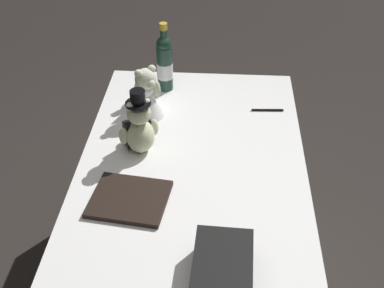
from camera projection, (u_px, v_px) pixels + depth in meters
reception_table at (192, 235)px, 2.20m from camera, size 1.44×0.88×0.79m
teddy_bear_groom at (139, 127)px, 1.98m from camera, size 0.16×0.15×0.27m
teddy_bear_bride at (145, 93)px, 2.19m from camera, size 0.20×0.20×0.23m
champagne_bottle at (165, 62)px, 2.34m from camera, size 0.08×0.08×0.33m
signing_pen at (269, 110)px, 2.26m from camera, size 0.02×0.15×0.01m
gift_case_black at (222, 274)px, 1.48m from camera, size 0.29×0.18×0.11m
guestbook at (129, 199)px, 1.79m from camera, size 0.26×0.29×0.02m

